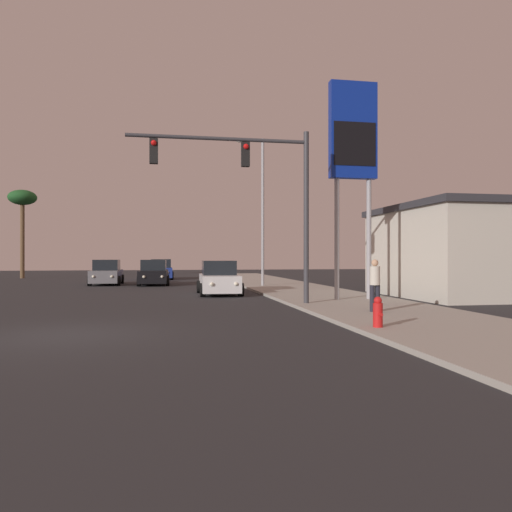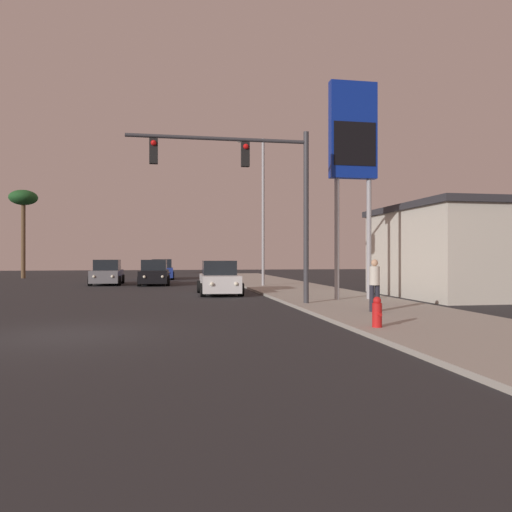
{
  "view_description": "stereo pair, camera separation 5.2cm",
  "coord_description": "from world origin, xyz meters",
  "px_view_note": "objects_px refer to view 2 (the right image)",
  "views": [
    {
      "loc": [
        2.39,
        -12.48,
        1.87
      ],
      "look_at": [
        6.09,
        8.01,
        1.91
      ],
      "focal_mm": 35.0,
      "sensor_mm": 36.0,
      "label": 1
    },
    {
      "loc": [
        2.44,
        -12.49,
        1.87
      ],
      "look_at": [
        6.09,
        8.01,
        1.91
      ],
      "focal_mm": 35.0,
      "sensor_mm": 36.0,
      "label": 2
    }
  ],
  "objects_px": {
    "car_grey": "(107,273)",
    "traffic_light_mast": "(257,181)",
    "car_black": "(154,274)",
    "gas_station_sign": "(353,142)",
    "car_blue": "(162,270)",
    "pedestrian_on_sidewalk": "(375,283)",
    "fire_hydrant": "(377,312)",
    "street_lamp": "(261,204)",
    "palm_tree_far": "(23,202)",
    "car_white": "(219,279)"
  },
  "relations": [
    {
      "from": "car_grey",
      "to": "traffic_light_mast",
      "type": "distance_m",
      "value": 18.47
    },
    {
      "from": "car_black",
      "to": "gas_station_sign",
      "type": "relative_size",
      "value": 0.48
    },
    {
      "from": "car_blue",
      "to": "gas_station_sign",
      "type": "bearing_deg",
      "value": 108.92
    },
    {
      "from": "gas_station_sign",
      "to": "pedestrian_on_sidewalk",
      "type": "bearing_deg",
      "value": -102.97
    },
    {
      "from": "traffic_light_mast",
      "to": "gas_station_sign",
      "type": "distance_m",
      "value": 4.89
    },
    {
      "from": "fire_hydrant",
      "to": "car_blue",
      "type": "bearing_deg",
      "value": 100.32
    },
    {
      "from": "street_lamp",
      "to": "fire_hydrant",
      "type": "height_order",
      "value": "street_lamp"
    },
    {
      "from": "car_blue",
      "to": "pedestrian_on_sidewalk",
      "type": "relative_size",
      "value": 2.59
    },
    {
      "from": "car_blue",
      "to": "gas_station_sign",
      "type": "xyz_separation_m",
      "value": [
        8.05,
        -22.82,
        5.86
      ]
    },
    {
      "from": "street_lamp",
      "to": "palm_tree_far",
      "type": "height_order",
      "value": "street_lamp"
    },
    {
      "from": "car_grey",
      "to": "car_white",
      "type": "xyz_separation_m",
      "value": [
        6.54,
        -10.03,
        0.0
      ]
    },
    {
      "from": "car_blue",
      "to": "fire_hydrant",
      "type": "height_order",
      "value": "car_blue"
    },
    {
      "from": "car_blue",
      "to": "car_white",
      "type": "height_order",
      "value": "same"
    },
    {
      "from": "traffic_light_mast",
      "to": "gas_station_sign",
      "type": "bearing_deg",
      "value": 17.37
    },
    {
      "from": "fire_hydrant",
      "to": "pedestrian_on_sidewalk",
      "type": "height_order",
      "value": "pedestrian_on_sidewalk"
    },
    {
      "from": "car_grey",
      "to": "car_white",
      "type": "distance_m",
      "value": 11.98
    },
    {
      "from": "car_blue",
      "to": "car_white",
      "type": "xyz_separation_m",
      "value": [
        3.01,
        -17.68,
        0.0
      ]
    },
    {
      "from": "car_black",
      "to": "pedestrian_on_sidewalk",
      "type": "bearing_deg",
      "value": 113.12
    },
    {
      "from": "car_white",
      "to": "car_blue",
      "type": "bearing_deg",
      "value": -78.73
    },
    {
      "from": "street_lamp",
      "to": "fire_hydrant",
      "type": "distance_m",
      "value": 18.89
    },
    {
      "from": "street_lamp",
      "to": "car_blue",
      "type": "bearing_deg",
      "value": 116.15
    },
    {
      "from": "car_grey",
      "to": "palm_tree_far",
      "type": "bearing_deg",
      "value": -54.14
    },
    {
      "from": "gas_station_sign",
      "to": "car_blue",
      "type": "bearing_deg",
      "value": 109.43
    },
    {
      "from": "car_grey",
      "to": "fire_hydrant",
      "type": "relative_size",
      "value": 5.67
    },
    {
      "from": "palm_tree_far",
      "to": "gas_station_sign",
      "type": "bearing_deg",
      "value": -53.35
    },
    {
      "from": "gas_station_sign",
      "to": "car_black",
      "type": "bearing_deg",
      "value": 120.59
    },
    {
      "from": "car_grey",
      "to": "palm_tree_far",
      "type": "xyz_separation_m",
      "value": [
        -8.42,
        11.7,
        5.93
      ]
    },
    {
      "from": "car_white",
      "to": "gas_station_sign",
      "type": "distance_m",
      "value": 9.28
    },
    {
      "from": "street_lamp",
      "to": "palm_tree_far",
      "type": "bearing_deg",
      "value": 137.56
    },
    {
      "from": "street_lamp",
      "to": "gas_station_sign",
      "type": "relative_size",
      "value": 1.0
    },
    {
      "from": "car_blue",
      "to": "traffic_light_mast",
      "type": "bearing_deg",
      "value": 98.32
    },
    {
      "from": "car_grey",
      "to": "traffic_light_mast",
      "type": "relative_size",
      "value": 0.64
    },
    {
      "from": "gas_station_sign",
      "to": "car_grey",
      "type": "bearing_deg",
      "value": 127.33
    },
    {
      "from": "car_grey",
      "to": "pedestrian_on_sidewalk",
      "type": "xyz_separation_m",
      "value": [
        10.51,
        -19.8,
        0.27
      ]
    },
    {
      "from": "street_lamp",
      "to": "pedestrian_on_sidewalk",
      "type": "xyz_separation_m",
      "value": [
        0.87,
        -14.98,
        -4.08
      ]
    },
    {
      "from": "palm_tree_far",
      "to": "car_black",
      "type": "bearing_deg",
      "value": -47.48
    },
    {
      "from": "fire_hydrant",
      "to": "pedestrian_on_sidewalk",
      "type": "relative_size",
      "value": 0.46
    },
    {
      "from": "car_grey",
      "to": "car_white",
      "type": "relative_size",
      "value": 0.99
    },
    {
      "from": "car_blue",
      "to": "palm_tree_far",
      "type": "bearing_deg",
      "value": -19.27
    },
    {
      "from": "car_black",
      "to": "traffic_light_mast",
      "type": "height_order",
      "value": "traffic_light_mast"
    },
    {
      "from": "car_blue",
      "to": "street_lamp",
      "type": "relative_size",
      "value": 0.48
    },
    {
      "from": "street_lamp",
      "to": "car_grey",
      "type": "bearing_deg",
      "value": 153.45
    },
    {
      "from": "car_blue",
      "to": "pedestrian_on_sidewalk",
      "type": "bearing_deg",
      "value": 103.77
    },
    {
      "from": "fire_hydrant",
      "to": "pedestrian_on_sidewalk",
      "type": "distance_m",
      "value": 3.64
    },
    {
      "from": "palm_tree_far",
      "to": "car_blue",
      "type": "bearing_deg",
      "value": -18.76
    },
    {
      "from": "car_blue",
      "to": "car_black",
      "type": "relative_size",
      "value": 1.0
    },
    {
      "from": "car_grey",
      "to": "traffic_light_mast",
      "type": "xyz_separation_m",
      "value": [
        7.28,
        -16.52,
        3.94
      ]
    },
    {
      "from": "gas_station_sign",
      "to": "car_white",
      "type": "bearing_deg",
      "value": 134.41
    },
    {
      "from": "palm_tree_far",
      "to": "pedestrian_on_sidewalk",
      "type": "bearing_deg",
      "value": -58.99
    },
    {
      "from": "palm_tree_far",
      "to": "car_grey",
      "type": "bearing_deg",
      "value": -54.25
    }
  ]
}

